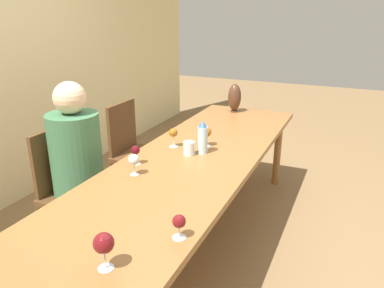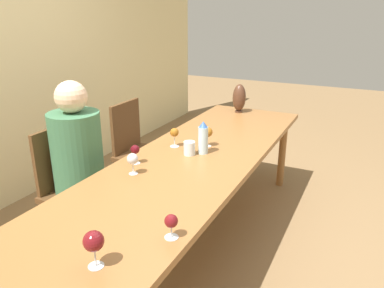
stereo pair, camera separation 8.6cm
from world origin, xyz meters
The scene contains 14 objects.
ground_plane centered at (0.00, 0.00, 0.00)m, with size 14.00×14.00×0.00m, color olive.
dining_table centered at (0.00, 0.00, 0.67)m, with size 3.00×0.85×0.73m.
water_bottle centered at (0.15, -0.03, 0.84)m, with size 0.07×0.07×0.23m.
water_tumbler centered at (0.08, 0.04, 0.78)m, with size 0.08×0.08×0.10m.
vase centered at (1.32, 0.12, 0.88)m, with size 0.13×0.13×0.28m.
wine_glass_0 centered at (-1.16, -0.17, 0.84)m, with size 0.08×0.08×0.16m.
wine_glass_1 centered at (0.18, 0.21, 0.83)m, with size 0.07×0.07×0.14m.
wine_glass_2 centered at (-0.22, 0.29, 0.82)m, with size 0.06×0.06×0.13m.
wine_glass_3 centered at (0.29, 0.00, 0.84)m, with size 0.08×0.08×0.15m.
wine_glass_4 centered at (-0.36, 0.21, 0.83)m, with size 0.07×0.07×0.13m.
wine_glass_5 centered at (-0.86, -0.34, 0.81)m, with size 0.06×0.06×0.11m.
chair_near centered at (-0.31, 0.77, 0.50)m, with size 0.44×0.44×0.92m.
chair_far centered at (0.52, 0.77, 0.50)m, with size 0.44×0.44×0.92m.
person_near centered at (-0.31, 0.69, 0.68)m, with size 0.34×0.34×1.26m.
Camera 2 is at (-2.10, -1.05, 1.69)m, focal length 35.00 mm.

